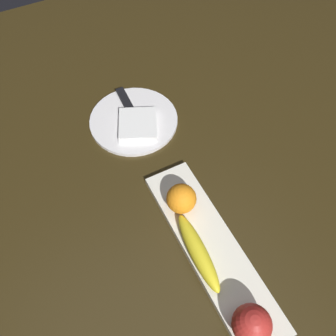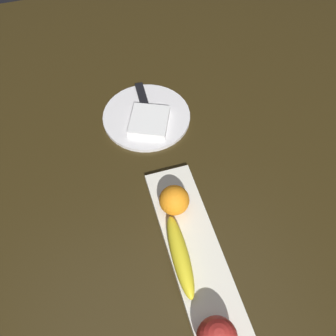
{
  "view_description": "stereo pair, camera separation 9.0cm",
  "coord_description": "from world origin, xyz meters",
  "views": [
    {
      "loc": [
        0.19,
        -0.2,
        0.8
      ],
      "look_at": [
        -0.25,
        0.02,
        0.05
      ],
      "focal_mm": 38.46,
      "sensor_mm": 36.0,
      "label": 1
    },
    {
      "loc": [
        0.23,
        -0.12,
        0.8
      ],
      "look_at": [
        -0.25,
        0.02,
        0.05
      ],
      "focal_mm": 38.46,
      "sensor_mm": 36.0,
      "label": 2
    }
  ],
  "objects": [
    {
      "name": "dinner_plate",
      "position": [
        -0.47,
        0.02,
        0.01
      ],
      "size": [
        0.26,
        0.26,
        0.01
      ],
      "primitive_type": "cylinder",
      "color": "white",
      "rests_on": "ground_plane"
    },
    {
      "name": "orange_near_apple",
      "position": [
        -0.16,
        0.01,
        0.06
      ],
      "size": [
        0.07,
        0.07,
        0.07
      ],
      "primitive_type": "sphere",
      "color": "orange",
      "rests_on": "fruit_tray"
    },
    {
      "name": "ground_plane",
      "position": [
        0.0,
        0.0,
        0.0
      ],
      "size": [
        2.4,
        2.4,
        0.0
      ],
      "primitive_type": "plane",
      "color": "#322710"
    },
    {
      "name": "banana",
      "position": [
        -0.03,
        -0.02,
        0.04
      ],
      "size": [
        0.2,
        0.05,
        0.04
      ],
      "primitive_type": "ellipsoid",
      "rotation": [
        0.0,
        0.0,
        3.08
      ],
      "color": "yellow",
      "rests_on": "fruit_tray"
    },
    {
      "name": "knife",
      "position": [
        -0.54,
        0.03,
        0.02
      ],
      "size": [
        0.18,
        0.03,
        0.01
      ],
      "rotation": [
        0.0,
        0.0,
        -0.04
      ],
      "color": "silver",
      "rests_on": "dinner_plate"
    },
    {
      "name": "folded_napkin",
      "position": [
        -0.44,
        0.02,
        0.02
      ],
      "size": [
        0.15,
        0.14,
        0.02
      ],
      "primitive_type": "cube",
      "rotation": [
        0.0,
        0.0,
        -0.42
      ],
      "color": "white",
      "rests_on": "dinner_plate"
    },
    {
      "name": "fruit_tray",
      "position": [
        -0.03,
        0.02,
        0.01
      ],
      "size": [
        0.47,
        0.12,
        0.02
      ],
      "primitive_type": "cube",
      "color": "white",
      "rests_on": "ground_plane"
    }
  ]
}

